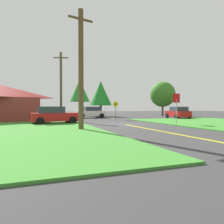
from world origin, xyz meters
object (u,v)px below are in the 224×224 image
at_px(car_approaching_junction, 90,112).
at_px(oak_tree_right, 101,93).
at_px(utility_pole_mid, 61,85).
at_px(pine_tree_center, 80,91).
at_px(oak_tree_left, 163,94).
at_px(car_on_crossroad, 178,113).
at_px(parked_car_near_building, 54,115).
at_px(utility_pole_near, 81,69).
at_px(stop_sign, 176,102).
at_px(direction_sign, 116,108).

distance_m(car_approaching_junction, oak_tree_right, 6.09).
xyz_separation_m(car_approaching_junction, utility_pole_mid, (-4.68, -3.80, 3.42)).
distance_m(car_approaching_junction, pine_tree_center, 9.89).
distance_m(oak_tree_left, pine_tree_center, 15.06).
xyz_separation_m(car_on_crossroad, parked_car_near_building, (-16.88, -3.74, 0.00)).
xyz_separation_m(utility_pole_mid, pine_tree_center, (5.04, 12.92, 0.38)).
relative_size(car_on_crossroad, parked_car_near_building, 0.92).
bearing_deg(utility_pole_mid, parked_car_near_building, -103.52).
distance_m(utility_pole_mid, oak_tree_right, 11.17).
bearing_deg(parked_car_near_building, oak_tree_left, 25.64).
bearing_deg(utility_pole_near, utility_pole_mid, 88.77).
distance_m(stop_sign, utility_pole_mid, 14.04).
bearing_deg(car_on_crossroad, stop_sign, 150.32).
relative_size(utility_pole_mid, oak_tree_left, 1.36).
relative_size(parked_car_near_building, pine_tree_center, 0.66).
relative_size(oak_tree_left, oak_tree_right, 1.01).
xyz_separation_m(stop_sign, car_approaching_junction, (-4.07, 14.55, -1.18)).
height_order(car_on_crossroad, utility_pole_near, utility_pole_near).
bearing_deg(pine_tree_center, oak_tree_left, -28.53).
height_order(utility_pole_near, direction_sign, utility_pole_near).
height_order(direction_sign, oak_tree_right, oak_tree_right).
xyz_separation_m(utility_pole_near, utility_pole_mid, (0.27, 12.37, 0.06)).
xyz_separation_m(parked_car_near_building, oak_tree_left, (19.69, 11.72, 2.99)).
distance_m(parked_car_near_building, utility_pole_near, 7.32).
bearing_deg(car_approaching_junction, oak_tree_left, -175.68).
bearing_deg(pine_tree_center, car_on_crossroad, -55.53).
bearing_deg(stop_sign, car_on_crossroad, -137.23).
bearing_deg(car_on_crossroad, utility_pole_near, 131.33).
distance_m(car_on_crossroad, parked_car_near_building, 17.29).
bearing_deg(utility_pole_mid, oak_tree_right, 46.89).
bearing_deg(car_on_crossroad, direction_sign, 97.95).
xyz_separation_m(oak_tree_left, oak_tree_right, (-10.62, 2.42, 0.09)).
relative_size(car_on_crossroad, utility_pole_mid, 0.50).
distance_m(stop_sign, car_on_crossroad, 10.89).
height_order(utility_pole_mid, pine_tree_center, utility_pole_mid).
bearing_deg(car_on_crossroad, oak_tree_left, -10.86).
distance_m(utility_pole_near, pine_tree_center, 25.84).
xyz_separation_m(stop_sign, oak_tree_left, (9.50, 16.48, 1.81)).
relative_size(direction_sign, oak_tree_right, 0.40).
distance_m(stop_sign, car_approaching_junction, 15.15).
height_order(car_on_crossroad, oak_tree_left, oak_tree_left).
height_order(utility_pole_mid, direction_sign, utility_pole_mid).
xyz_separation_m(car_on_crossroad, pine_tree_center, (-10.41, 15.16, 3.81)).
bearing_deg(car_approaching_junction, direction_sign, 101.26).
relative_size(utility_pole_near, oak_tree_right, 1.37).
height_order(utility_pole_mid, oak_tree_right, utility_pole_mid).
height_order(parked_car_near_building, utility_pole_mid, utility_pole_mid).
bearing_deg(utility_pole_mid, utility_pole_near, -91.23).
bearing_deg(utility_pole_mid, stop_sign, -50.86).
distance_m(car_on_crossroad, utility_pole_near, 18.99).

